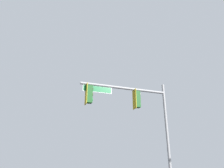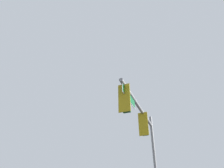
% 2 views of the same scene
% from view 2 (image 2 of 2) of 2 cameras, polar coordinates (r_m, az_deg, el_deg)
% --- Properties ---
extents(signal_pole_near, '(5.91, 0.71, 7.04)m').
position_cam_2_polar(signal_pole_near, '(11.65, 8.04, -12.04)').
color(signal_pole_near, gray).
rests_on(signal_pole_near, ground_plane).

